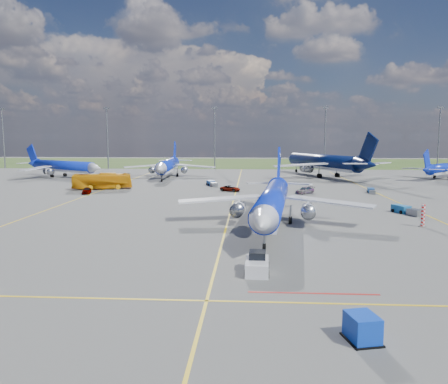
# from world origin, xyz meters

# --- Properties ---
(ground) EXTENTS (400.00, 400.00, 0.00)m
(ground) POSITION_xyz_m (0.00, 0.00, 0.00)
(ground) COLOR #50504E
(ground) RESTS_ON ground
(grass_strip) EXTENTS (400.00, 80.00, 0.01)m
(grass_strip) POSITION_xyz_m (0.00, 150.00, 0.00)
(grass_strip) COLOR #2D4719
(grass_strip) RESTS_ON ground
(taxiway_lines) EXTENTS (60.25, 160.00, 0.02)m
(taxiway_lines) POSITION_xyz_m (0.17, 27.70, 0.01)
(taxiway_lines) COLOR yellow
(taxiway_lines) RESTS_ON ground
(floodlight_masts) EXTENTS (202.20, 0.50, 22.70)m
(floodlight_masts) POSITION_xyz_m (10.00, 110.00, 12.56)
(floodlight_masts) COLOR slate
(floodlight_masts) RESTS_ON ground
(warning_post) EXTENTS (0.50, 0.50, 3.00)m
(warning_post) POSITION_xyz_m (26.00, 8.00, 1.50)
(warning_post) COLOR red
(warning_post) RESTS_ON ground
(bg_jet_nw) EXTENTS (44.51, 41.51, 9.34)m
(bg_jet_nw) POSITION_xyz_m (-51.87, 74.78, 0.00)
(bg_jet_nw) COLOR #0D27C0
(bg_jet_nw) RESTS_ON ground
(bg_jet_nnw) EXTENTS (31.19, 39.88, 10.07)m
(bg_jet_nnw) POSITION_xyz_m (-20.98, 76.57, 0.00)
(bg_jet_nnw) COLOR #0D27C0
(bg_jet_nnw) RESTS_ON ground
(bg_jet_n) EXTENTS (52.91, 59.11, 12.72)m
(bg_jet_n) POSITION_xyz_m (24.77, 81.61, 0.00)
(bg_jet_n) COLOR #07133E
(bg_jet_n) RESTS_ON ground
(bg_jet_ne) EXTENTS (39.59, 40.14, 8.39)m
(bg_jet_ne) POSITION_xyz_m (59.01, 78.24, 0.00)
(bg_jet_ne) COLOR #0D27C0
(bg_jet_ne) RESTS_ON ground
(main_airliner) EXTENTS (32.91, 40.83, 9.90)m
(main_airliner) POSITION_xyz_m (6.06, 6.81, 0.00)
(main_airliner) COLOR #0D27C0
(main_airliner) RESTS_ON ground
(pushback_tug) EXTENTS (2.13, 5.37, 1.81)m
(pushback_tug) POSITION_xyz_m (3.78, -13.08, 0.73)
(pushback_tug) COLOR silver
(pushback_tug) RESTS_ON ground
(uld_container) EXTENTS (2.01, 2.30, 1.59)m
(uld_container) POSITION_xyz_m (9.71, -25.67, 0.79)
(uld_container) COLOR #0D3BC1
(uld_container) RESTS_ON ground
(apron_bus) EXTENTS (13.55, 6.86, 3.68)m
(apron_bus) POSITION_xyz_m (-30.57, 46.58, 1.84)
(apron_bus) COLOR orange
(apron_bus) RESTS_ON ground
(service_car_a) EXTENTS (2.53, 4.31, 1.38)m
(service_car_a) POSITION_xyz_m (-31.07, 38.43, 0.69)
(service_car_a) COLOR #999999
(service_car_a) RESTS_ON ground
(service_car_b) EXTENTS (4.88, 3.56, 1.23)m
(service_car_b) POSITION_xyz_m (-1.23, 44.49, 0.62)
(service_car_b) COLOR #999999
(service_car_b) RESTS_ON ground
(service_car_c) EXTENTS (4.80, 4.65, 1.38)m
(service_car_c) POSITION_xyz_m (14.64, 41.54, 0.69)
(service_car_c) COLOR #999999
(service_car_c) RESTS_ON ground
(baggage_tug_w) EXTENTS (3.53, 5.47, 1.20)m
(baggage_tug_w) POSITION_xyz_m (27.24, 17.91, 0.56)
(baggage_tug_w) COLOR #1A64A1
(baggage_tug_w) RESTS_ON ground
(baggage_tug_c) EXTENTS (3.17, 5.49, 1.20)m
(baggage_tug_c) POSITION_xyz_m (-6.21, 54.99, 0.56)
(baggage_tug_c) COLOR #184291
(baggage_tug_c) RESTS_ON ground
(baggage_tug_e) EXTENTS (1.73, 4.49, 0.98)m
(baggage_tug_e) POSITION_xyz_m (28.80, 43.03, 0.46)
(baggage_tug_e) COLOR #194B98
(baggage_tug_e) RESTS_ON ground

